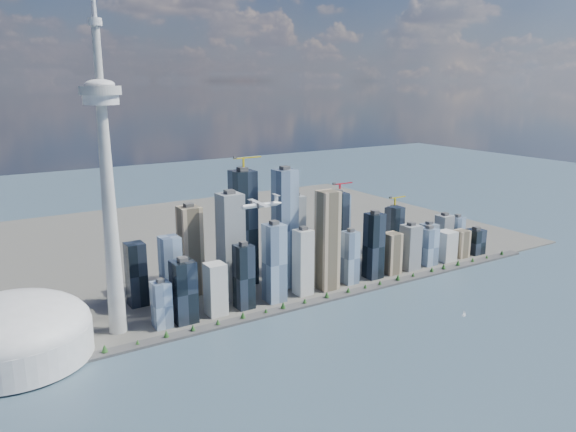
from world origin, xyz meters
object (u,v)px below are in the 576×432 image
dome_stadium (14,333)px  sailboat_west (464,313)px  needle_tower (107,178)px  sailboat_east (465,315)px  airplane (261,205)px

dome_stadium → sailboat_west: bearing=-19.2°
needle_tower → sailboat_west: needle_tower is taller
dome_stadium → sailboat_east: (628.31, -223.57, -36.74)m
needle_tower → sailboat_west: (490.52, -229.34, -233.20)m
sailboat_east → needle_tower: bearing=154.6°
sailboat_west → airplane: bearing=156.0°
needle_tower → sailboat_east: size_ratio=65.43×
airplane → dome_stadium: bearing=168.4°
airplane → needle_tower: bearing=155.9°
sailboat_west → sailboat_east: bearing=-118.4°
needle_tower → sailboat_west: size_ratio=67.01×
airplane → sailboat_east: bearing=-20.3°
sailboat_east → airplane: bearing=156.1°
needle_tower → airplane: 219.19m
needle_tower → airplane: (190.22, -100.37, -42.24)m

